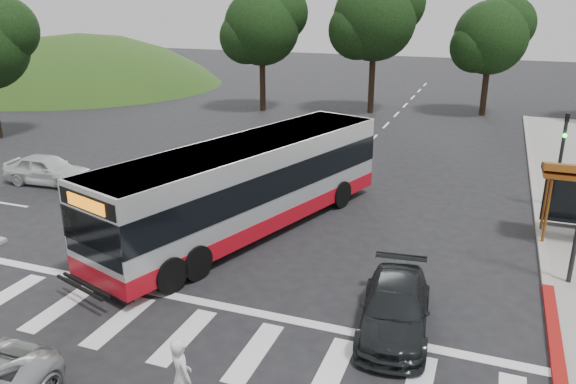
% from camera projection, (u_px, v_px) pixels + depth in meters
% --- Properties ---
extents(ground, '(140.00, 140.00, 0.00)m').
position_uv_depth(ground, '(260.00, 257.00, 18.97)').
color(ground, black).
rests_on(ground, ground).
extents(curb_east, '(0.30, 40.00, 0.15)m').
position_uv_depth(curb_east, '(537.00, 209.00, 23.05)').
color(curb_east, '#9E9991').
rests_on(curb_east, ground).
extents(curb_east_red, '(0.32, 6.00, 0.15)m').
position_uv_depth(curb_east_red, '(555.00, 341.00, 14.21)').
color(curb_east_red, maroon).
rests_on(curb_east_red, ground).
extents(hillside_nw, '(44.00, 44.00, 10.00)m').
position_uv_depth(hillside_nw, '(84.00, 85.00, 56.08)').
color(hillside_nw, '#264616').
rests_on(hillside_nw, ground).
extents(crosswalk_ladder, '(18.00, 2.60, 0.01)m').
position_uv_depth(crosswalk_ladder, '(184.00, 336.00, 14.55)').
color(crosswalk_ladder, silver).
rests_on(crosswalk_ladder, ground).
extents(traffic_signal_ne_short, '(0.18, 0.37, 4.00)m').
position_uv_depth(traffic_signal_ne_short, '(562.00, 151.00, 22.50)').
color(traffic_signal_ne_short, black).
rests_on(traffic_signal_ne_short, ground).
extents(tree_north_a, '(6.60, 6.15, 10.17)m').
position_uv_depth(tree_north_a, '(376.00, 17.00, 40.39)').
color(tree_north_a, black).
rests_on(tree_north_a, ground).
extents(tree_north_b, '(5.72, 5.33, 8.43)m').
position_uv_depth(tree_north_b, '(492.00, 36.00, 39.93)').
color(tree_north_b, black).
rests_on(tree_north_b, ground).
extents(tree_north_c, '(6.16, 5.74, 9.30)m').
position_uv_depth(tree_north_c, '(263.00, 26.00, 41.47)').
color(tree_north_c, black).
rests_on(tree_north_c, ground).
extents(transit_bus, '(6.73, 13.30, 3.38)m').
position_uv_depth(transit_bus, '(248.00, 188.00, 20.65)').
color(transit_bus, '#B1B4B6').
rests_on(transit_bus, ground).
extents(pedestrian, '(0.80, 0.74, 1.84)m').
position_uv_depth(pedestrian, '(181.00, 377.00, 11.55)').
color(pedestrian, silver).
rests_on(pedestrian, ground).
extents(dark_sedan, '(2.21, 4.48, 1.25)m').
position_uv_depth(dark_sedan, '(395.00, 308.00, 14.67)').
color(dark_sedan, black).
rests_on(dark_sedan, ground).
extents(west_car_white, '(4.22, 1.92, 1.40)m').
position_uv_depth(west_car_white, '(48.00, 169.00, 26.19)').
color(west_car_white, silver).
rests_on(west_car_white, ground).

